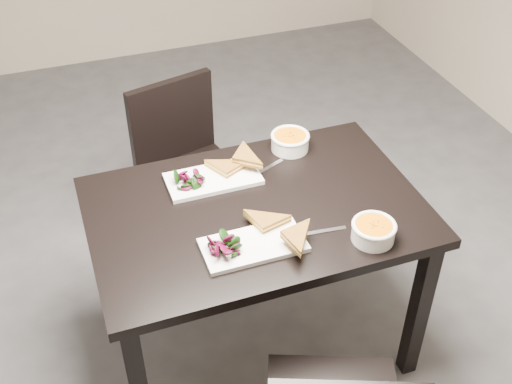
% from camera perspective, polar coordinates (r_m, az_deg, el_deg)
% --- Properties ---
extents(ground, '(5.00, 5.00, 0.00)m').
position_cam_1_polar(ground, '(3.05, -10.16, -9.45)').
color(ground, '#47474C').
rests_on(ground, ground).
extents(table, '(1.20, 0.80, 0.75)m').
position_cam_1_polar(table, '(2.38, -0.00, -3.19)').
color(table, black).
rests_on(table, ground).
extents(chair_far, '(0.51, 0.51, 0.85)m').
position_cam_1_polar(chair_far, '(3.02, -6.23, 2.79)').
color(chair_far, black).
rests_on(chair_far, ground).
extents(plate_near, '(0.35, 0.17, 0.02)m').
position_cam_1_polar(plate_near, '(2.15, -0.24, -4.75)').
color(plate_near, white).
rests_on(plate_near, table).
extents(sandwich_near, '(0.20, 0.17, 0.06)m').
position_cam_1_polar(sandwich_near, '(2.15, 1.26, -3.38)').
color(sandwich_near, '#AA7723').
rests_on(sandwich_near, plate_near).
extents(salad_near, '(0.11, 0.10, 0.05)m').
position_cam_1_polar(salad_near, '(2.11, -2.82, -4.73)').
color(salad_near, black).
rests_on(salad_near, plate_near).
extents(soup_bowl_near, '(0.15, 0.15, 0.07)m').
position_cam_1_polar(soup_bowl_near, '(2.20, 10.40, -3.38)').
color(soup_bowl_near, white).
rests_on(soup_bowl_near, table).
extents(cutlery_near, '(0.18, 0.03, 0.00)m').
position_cam_1_polar(cutlery_near, '(2.22, 5.79, -3.51)').
color(cutlery_near, silver).
rests_on(cutlery_near, table).
extents(plate_far, '(0.35, 0.18, 0.02)m').
position_cam_1_polar(plate_far, '(2.44, -3.83, 1.18)').
color(plate_far, white).
rests_on(plate_far, table).
extents(sandwich_far, '(0.22, 0.20, 0.06)m').
position_cam_1_polar(sandwich_far, '(2.42, -2.29, 2.00)').
color(sandwich_far, '#AA7723').
rests_on(sandwich_far, plate_far).
extents(salad_far, '(0.11, 0.10, 0.05)m').
position_cam_1_polar(salad_far, '(2.40, -6.15, 1.32)').
color(salad_far, black).
rests_on(salad_far, plate_far).
extents(soup_bowl_far, '(0.16, 0.16, 0.07)m').
position_cam_1_polar(soup_bowl_far, '(2.59, 3.04, 4.58)').
color(soup_bowl_far, white).
rests_on(soup_bowl_far, table).
extents(cutlery_far, '(0.17, 0.09, 0.00)m').
position_cam_1_polar(cutlery_far, '(2.49, 0.88, 2.05)').
color(cutlery_far, silver).
rests_on(cutlery_far, table).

